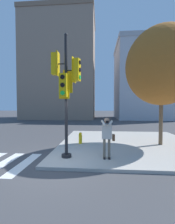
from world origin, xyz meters
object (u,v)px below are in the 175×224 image
object	(u,v)px
street_tree	(162,66)
person_photographer	(107,134)
traffic_signal_pole	(66,83)
fire_hydrant	(80,138)

from	to	relation	value
street_tree	person_photographer	bearing A→B (deg)	-141.26
traffic_signal_pole	fire_hydrant	size ratio (longest dim) A/B	7.96
traffic_signal_pole	street_tree	world-z (taller)	street_tree
traffic_signal_pole	person_photographer	world-z (taller)	traffic_signal_pole
street_tree	fire_hydrant	world-z (taller)	street_tree
person_photographer	fire_hydrant	bearing A→B (deg)	120.43
traffic_signal_pole	street_tree	bearing A→B (deg)	27.17
person_photographer	street_tree	world-z (taller)	street_tree
person_photographer	street_tree	xyz separation A→B (m)	(3.14, 2.52, 3.39)
traffic_signal_pole	person_photographer	distance (m)	2.73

